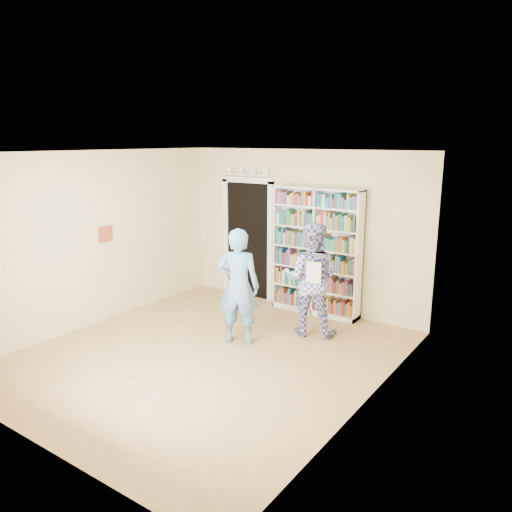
{
  "coord_description": "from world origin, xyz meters",
  "views": [
    {
      "loc": [
        4.13,
        -4.79,
        2.86
      ],
      "look_at": [
        0.17,
        0.9,
        1.23
      ],
      "focal_mm": 35.0,
      "sensor_mm": 36.0,
      "label": 1
    }
  ],
  "objects": [
    {
      "name": "man_blue",
      "position": [
        0.08,
        0.6,
        0.84
      ],
      "size": [
        0.72,
        0.61,
        1.67
      ],
      "primitive_type": "imported",
      "rotation": [
        0.0,
        0.0,
        3.56
      ],
      "color": "#5890C4",
      "rests_on": "floor"
    },
    {
      "name": "wall_right",
      "position": [
        2.25,
        0.0,
        1.35
      ],
      "size": [
        0.0,
        5.0,
        5.0
      ],
      "primitive_type": "plane",
      "rotation": [
        1.57,
        0.0,
        -1.57
      ],
      "color": "beige",
      "rests_on": "floor"
    },
    {
      "name": "floor",
      "position": [
        0.0,
        0.0,
        0.0
      ],
      "size": [
        5.0,
        5.0,
        0.0
      ],
      "primitive_type": "plane",
      "color": "#98714A",
      "rests_on": "ground"
    },
    {
      "name": "man_plaid",
      "position": [
        0.76,
        1.48,
        0.85
      ],
      "size": [
        0.99,
        0.87,
        1.7
      ],
      "primitive_type": "imported",
      "rotation": [
        0.0,
        0.0,
        3.46
      ],
      "color": "#313696",
      "rests_on": "floor"
    },
    {
      "name": "wall_left",
      "position": [
        -2.25,
        0.0,
        1.35
      ],
      "size": [
        0.0,
        5.0,
        5.0
      ],
      "primitive_type": "plane",
      "rotation": [
        1.57,
        0.0,
        1.57
      ],
      "color": "beige",
      "rests_on": "floor"
    },
    {
      "name": "paper_sheet",
      "position": [
        0.93,
        1.23,
        1.03
      ],
      "size": [
        0.21,
        0.06,
        0.3
      ],
      "primitive_type": "cube",
      "rotation": [
        0.0,
        0.0,
        0.24
      ],
      "color": "white",
      "rests_on": "man_plaid"
    },
    {
      "name": "bookshelf",
      "position": [
        0.39,
        2.34,
        1.06
      ],
      "size": [
        1.53,
        0.29,
        2.1
      ],
      "rotation": [
        0.0,
        0.0,
        -0.05
      ],
      "color": "white",
      "rests_on": "floor"
    },
    {
      "name": "doorway",
      "position": [
        -1.1,
        2.48,
        1.18
      ],
      "size": [
        1.1,
        0.08,
        2.43
      ],
      "color": "black",
      "rests_on": "floor"
    },
    {
      "name": "wall_art",
      "position": [
        -2.23,
        0.2,
        1.4
      ],
      "size": [
        0.03,
        0.25,
        0.25
      ],
      "primitive_type": "cube",
      "color": "maroon",
      "rests_on": "wall_left"
    },
    {
      "name": "wall_back",
      "position": [
        0.0,
        2.5,
        1.35
      ],
      "size": [
        4.5,
        0.0,
        4.5
      ],
      "primitive_type": "plane",
      "rotation": [
        1.57,
        0.0,
        0.0
      ],
      "color": "beige",
      "rests_on": "floor"
    },
    {
      "name": "ceiling",
      "position": [
        0.0,
        0.0,
        2.7
      ],
      "size": [
        5.0,
        5.0,
        0.0
      ],
      "primitive_type": "plane",
      "rotation": [
        3.14,
        0.0,
        0.0
      ],
      "color": "white",
      "rests_on": "wall_back"
    }
  ]
}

